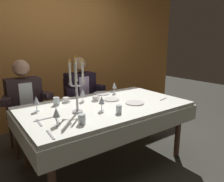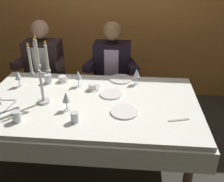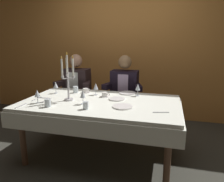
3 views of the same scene
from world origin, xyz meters
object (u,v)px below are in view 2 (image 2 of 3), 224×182
object	(u,v)px
dinner_plate_1	(124,112)
wine_glass_4	(18,75)
wine_glass_2	(66,98)
coffee_cup_1	(63,79)
dinner_plate_2	(111,94)
dining_table	(90,112)
water_tumbler_1	(75,117)
wine_glass_0	(78,75)
seated_diner_0	(44,62)
seated_diner_1	(112,64)
dinner_plate_0	(121,79)
water_tumbler_2	(17,116)
wine_glass_3	(137,73)
candelabra	(40,74)
coffee_cup_0	(93,87)
water_tumbler_0	(48,79)

from	to	relation	value
dinner_plate_1	wine_glass_4	bearing A→B (deg)	159.57
wine_glass_2	coffee_cup_1	xyz separation A→B (m)	(-0.17, 0.53, -0.09)
dinner_plate_1	dinner_plate_2	world-z (taller)	same
dining_table	water_tumbler_1	world-z (taller)	water_tumbler_1
coffee_cup_1	wine_glass_0	bearing A→B (deg)	-25.07
dinner_plate_1	wine_glass_2	xyz separation A→B (m)	(-0.47, 0.00, 0.11)
seated_diner_0	wine_glass_0	bearing A→B (deg)	-48.09
wine_glass_4	seated_diner_1	size ratio (longest dim) A/B	0.13
wine_glass_0	seated_diner_1	world-z (taller)	seated_diner_1
dinner_plate_0	seated_diner_0	size ratio (longest dim) A/B	0.19
wine_glass_4	water_tumbler_1	world-z (taller)	wine_glass_4
dinner_plate_1	wine_glass_2	distance (m)	0.49
wine_glass_4	coffee_cup_1	world-z (taller)	wine_glass_4
water_tumbler_2	seated_diner_1	bearing A→B (deg)	63.42
dinner_plate_0	water_tumbler_1	xyz separation A→B (m)	(-0.31, -0.80, 0.04)
wine_glass_3	candelabra	bearing A→B (deg)	-151.54
seated_diner_1	dinner_plate_1	bearing A→B (deg)	-79.83
dining_table	candelabra	world-z (taller)	candelabra
water_tumbler_2	coffee_cup_0	bearing A→B (deg)	49.24
wine_glass_3	wine_glass_4	xyz separation A→B (m)	(-1.13, -0.15, 0.00)
wine_glass_2	candelabra	bearing A→B (deg)	155.97
candelabra	water_tumbler_0	distance (m)	0.45
seated_diner_0	coffee_cup_0	bearing A→B (deg)	-44.18
water_tumbler_1	water_tumbler_2	world-z (taller)	water_tumbler_2
dinner_plate_1	water_tumbler_0	world-z (taller)	water_tumbler_0
candelabra	coffee_cup_1	distance (m)	0.49
dining_table	dinner_plate_2	size ratio (longest dim) A/B	9.45
water_tumbler_2	coffee_cup_1	size ratio (longest dim) A/B	0.68
dinner_plate_1	coffee_cup_1	bearing A→B (deg)	140.96
dinner_plate_2	wine_glass_0	bearing A→B (deg)	155.92
water_tumbler_1	coffee_cup_0	xyz separation A→B (m)	(0.05, 0.54, -0.02)
candelabra	water_tumbler_0	size ratio (longest dim) A/B	6.45
dining_table	coffee_cup_1	bearing A→B (deg)	132.92
water_tumbler_0	seated_diner_0	bearing A→B (deg)	112.04
dinner_plate_0	seated_diner_1	bearing A→B (deg)	106.61
seated_diner_1	dinner_plate_2	bearing A→B (deg)	-86.07
wine_glass_2	coffee_cup_0	bearing A→B (deg)	67.62
water_tumbler_1	seated_diner_1	bearing A→B (deg)	81.44
water_tumbler_0	seated_diner_1	bearing A→B (deg)	43.44
dining_table	wine_glass_2	size ratio (longest dim) A/B	11.83
wine_glass_2	dinner_plate_2	bearing A→B (deg)	41.03
dinner_plate_0	wine_glass_3	xyz separation A→B (m)	(0.15, -0.09, 0.11)
coffee_cup_0	seated_diner_0	xyz separation A→B (m)	(-0.70, 0.68, -0.03)
wine_glass_0	seated_diner_0	xyz separation A→B (m)	(-0.55, 0.61, -0.12)
dinner_plate_0	dinner_plate_2	bearing A→B (deg)	-102.54
dinner_plate_2	coffee_cup_0	world-z (taller)	coffee_cup_0
dinner_plate_2	water_tumbler_1	size ratio (longest dim) A/B	2.44
water_tumbler_1	wine_glass_2	bearing A→B (deg)	121.14
coffee_cup_1	dining_table	bearing A→B (deg)	-47.08
dinner_plate_2	candelabra	bearing A→B (deg)	-161.62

